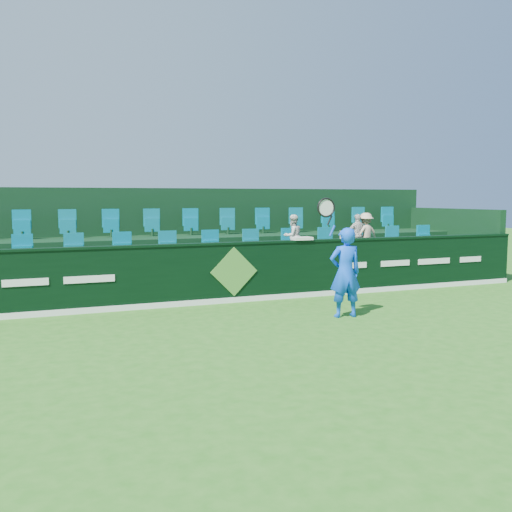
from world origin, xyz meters
name	(u,v)px	position (x,y,z in m)	size (l,w,h in m)	color
ground	(317,344)	(0.00, 0.00, 0.00)	(60.00, 60.00, 0.00)	#266818
sponsor_hoarding	(232,272)	(0.00, 4.00, 0.67)	(16.00, 0.25, 1.35)	black
stand_tier_front	(217,278)	(0.00, 5.10, 0.40)	(16.00, 2.00, 0.80)	black
stand_tier_back	(195,260)	(0.00, 7.00, 0.65)	(16.00, 1.80, 1.30)	black
stand_rear	(190,238)	(0.00, 7.44, 1.22)	(16.00, 4.10, 2.60)	black
seat_row_front	(212,248)	(0.00, 5.50, 1.10)	(13.50, 0.50, 0.60)	#016F8A
seat_row_back	(192,224)	(0.00, 7.30, 1.60)	(13.50, 0.50, 0.60)	#016F8A
tennis_player	(345,272)	(1.49, 1.65, 0.90)	(1.10, 0.51, 2.40)	blue
spectator_left	(293,236)	(2.04, 5.12, 1.35)	(0.54, 0.42, 1.11)	silver
spectator_middle	(358,235)	(3.97, 5.12, 1.35)	(0.65, 0.27, 1.10)	beige
spectator_right	(366,234)	(4.21, 5.12, 1.37)	(0.73, 0.42, 1.13)	#C8B28D
towel	(302,238)	(1.74, 4.00, 1.38)	(0.46, 0.30, 0.07)	silver
drinks_bottle	(341,235)	(2.79, 4.00, 1.45)	(0.06, 0.06, 0.19)	silver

